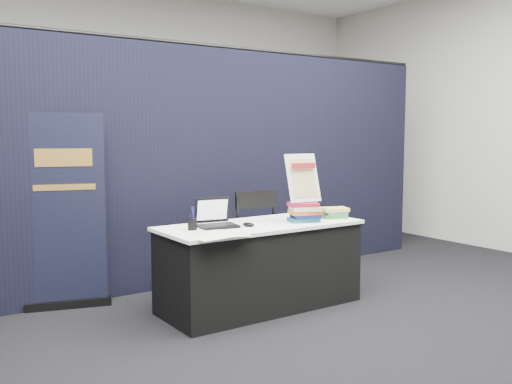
% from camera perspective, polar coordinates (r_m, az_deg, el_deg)
% --- Properties ---
extents(floor, '(8.00, 8.00, 0.00)m').
position_cam_1_polar(floor, '(4.76, 4.30, -12.99)').
color(floor, black).
rests_on(floor, ground).
extents(wall_back, '(8.00, 0.02, 3.50)m').
position_cam_1_polar(wall_back, '(8.03, -13.89, 7.26)').
color(wall_back, beige).
rests_on(wall_back, floor).
extents(drape_partition, '(6.00, 0.08, 2.40)m').
position_cam_1_polar(drape_partition, '(5.85, -5.46, 2.55)').
color(drape_partition, black).
rests_on(drape_partition, floor).
extents(display_table, '(1.80, 0.75, 0.75)m').
position_cam_1_polar(display_table, '(5.08, 0.42, -7.34)').
color(display_table, black).
rests_on(display_table, floor).
extents(laptop, '(0.35, 0.30, 0.24)m').
position_cam_1_polar(laptop, '(4.85, -4.07, -2.81)').
color(laptop, black).
rests_on(laptop, display_table).
extents(mouse, '(0.11, 0.13, 0.04)m').
position_cam_1_polar(mouse, '(4.85, -0.76, -3.26)').
color(mouse, black).
rests_on(mouse, display_table).
extents(brochure_left, '(0.35, 0.27, 0.00)m').
position_cam_1_polar(brochure_left, '(4.38, -4.39, -4.50)').
color(brochure_left, white).
rests_on(brochure_left, display_table).
extents(brochure_mid, '(0.33, 0.29, 0.00)m').
position_cam_1_polar(brochure_mid, '(4.46, -2.41, -4.30)').
color(brochure_mid, silver).
rests_on(brochure_mid, display_table).
extents(brochure_right, '(0.31, 0.23, 0.00)m').
position_cam_1_polar(brochure_right, '(4.61, -5.03, -3.98)').
color(brochure_right, silver).
rests_on(brochure_right, display_table).
extents(pen_cup, '(0.08, 0.08, 0.10)m').
position_cam_1_polar(pen_cup, '(4.69, -6.39, -3.23)').
color(pen_cup, black).
rests_on(pen_cup, display_table).
extents(book_stack_tall, '(0.30, 0.27, 0.17)m').
position_cam_1_polar(book_stack_tall, '(5.13, 4.90, -2.01)').
color(book_stack_tall, '#1A5E64').
rests_on(book_stack_tall, display_table).
extents(book_stack_short, '(0.27, 0.24, 0.09)m').
position_cam_1_polar(book_stack_short, '(5.40, 7.85, -2.06)').
color(book_stack_short, '#207B2B').
rests_on(book_stack_short, display_table).
extents(info_sign, '(0.33, 0.16, 0.45)m').
position_cam_1_polar(info_sign, '(5.12, 4.71, 1.36)').
color(info_sign, black).
rests_on(info_sign, book_stack_tall).
extents(pullup_banner, '(0.73, 0.30, 1.72)m').
position_cam_1_polar(pullup_banner, '(5.26, -18.52, -2.92)').
color(pullup_banner, black).
rests_on(pullup_banner, floor).
extents(stacking_chair, '(0.53, 0.54, 0.98)m').
position_cam_1_polar(stacking_chair, '(5.43, 1.03, -4.62)').
color(stacking_chair, black).
rests_on(stacking_chair, floor).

